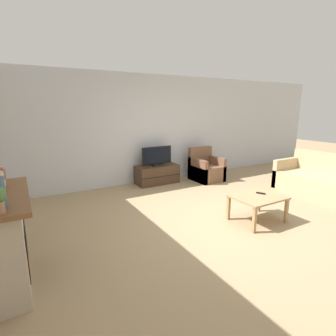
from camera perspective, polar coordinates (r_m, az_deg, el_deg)
The scene contains 11 objects.
ground_plane at distance 4.72m, azimuth 12.53°, elevation -10.94°, with size 24.00×24.00×0.00m, color #9E8460.
wall_back at distance 6.78m, azimuth -3.82°, elevation 8.40°, with size 12.00×0.06×2.70m.
fireplace at distance 3.41m, azimuth -31.71°, elevation -12.87°, with size 0.47×1.38×1.01m.
mantel_vase_right at distance 3.61m, azimuth -32.41°, elevation -1.59°, with size 0.08×0.08×0.21m.
mantel_clock at distance 3.35m, azimuth -32.51°, elevation -2.99°, with size 0.08×0.11×0.15m.
tv_stand at distance 6.68m, azimuth -2.41°, elevation -1.38°, with size 1.07×0.51×0.47m.
tv at distance 6.58m, azimuth -2.44°, elevation 2.46°, with size 0.81×0.18×0.48m.
armchair at distance 7.05m, azimuth 8.21°, elevation -0.33°, with size 0.70×0.76×0.86m.
coffee_table at distance 4.68m, azimuth 18.94°, elevation -6.50°, with size 0.83×0.66×0.44m.
remote at distance 4.79m, azimuth 19.55°, elevation -5.20°, with size 0.11×0.15×0.02m.
couch at distance 6.63m, azimuth 32.37°, elevation -3.05°, with size 0.93×2.33×0.89m.
Camera 1 is at (-2.96, -3.15, 1.89)m, focal length 28.00 mm.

